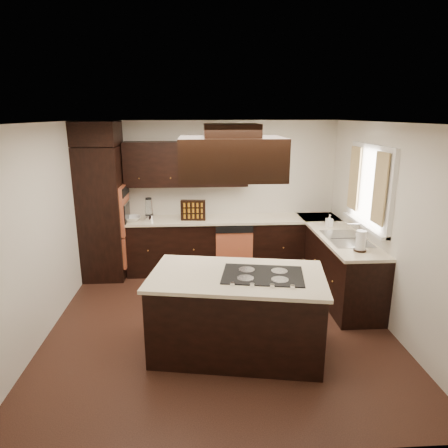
{
  "coord_description": "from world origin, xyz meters",
  "views": [
    {
      "loc": [
        -0.24,
        -4.62,
        2.59
      ],
      "look_at": [
        0.1,
        0.6,
        1.15
      ],
      "focal_mm": 32.0,
      "sensor_mm": 36.0,
      "label": 1
    }
  ],
  "objects": [
    {
      "name": "base_cabinets_back",
      "position": [
        0.03,
        1.8,
        0.44
      ],
      "size": [
        2.93,
        0.6,
        0.88
      ],
      "primitive_type": "cube",
      "color": "black",
      "rests_on": "floor"
    },
    {
      "name": "wall_back",
      "position": [
        0.0,
        2.11,
        1.25
      ],
      "size": [
        4.2,
        0.02,
        2.5
      ],
      "primitive_type": "cube",
      "color": "beige",
      "rests_on": "ground"
    },
    {
      "name": "floor",
      "position": [
        0.0,
        0.0,
        -0.01
      ],
      "size": [
        4.2,
        4.2,
        0.02
      ],
      "primitive_type": "cube",
      "color": "#4F2C1E",
      "rests_on": "ground"
    },
    {
      "name": "blender_pitcher",
      "position": [
        -1.04,
        1.7,
        1.15
      ],
      "size": [
        0.13,
        0.13,
        0.26
      ],
      "primitive_type": "cone",
      "color": "silver",
      "rests_on": "blender_base"
    },
    {
      "name": "paper_towel",
      "position": [
        1.78,
        0.03,
        1.05
      ],
      "size": [
        0.14,
        0.14,
        0.27
      ],
      "primitive_type": "cylinder",
      "rotation": [
        0.0,
        0.0,
        0.18
      ],
      "color": "white",
      "rests_on": "countertop_right"
    },
    {
      "name": "countertop_back",
      "position": [
        0.03,
        1.79,
        0.9
      ],
      "size": [
        2.93,
        0.63,
        0.04
      ],
      "primitive_type": "cube",
      "color": "#F2E5C1",
      "rests_on": "base_cabinets_back"
    },
    {
      "name": "upper_cabinets",
      "position": [
        -0.43,
        1.93,
        1.81
      ],
      "size": [
        2.0,
        0.34,
        0.72
      ],
      "primitive_type": "cube",
      "color": "black",
      "rests_on": "wall_back"
    },
    {
      "name": "wall_right",
      "position": [
        2.11,
        0.0,
        1.25
      ],
      "size": [
        0.02,
        4.2,
        2.5
      ],
      "primitive_type": "cube",
      "color": "beige",
      "rests_on": "ground"
    },
    {
      "name": "wall_front",
      "position": [
        0.0,
        -2.11,
        1.25
      ],
      "size": [
        4.2,
        0.02,
        2.5
      ],
      "primitive_type": "cube",
      "color": "beige",
      "rests_on": "ground"
    },
    {
      "name": "spice_rack",
      "position": [
        -0.33,
        1.71,
        1.09
      ],
      "size": [
        0.41,
        0.14,
        0.33
      ],
      "primitive_type": "cube",
      "rotation": [
        0.0,
        0.0,
        -0.1
      ],
      "color": "black",
      "rests_on": "countertop_back"
    },
    {
      "name": "sink_rim",
      "position": [
        1.8,
        0.55,
        0.92
      ],
      "size": [
        0.52,
        0.84,
        0.01
      ],
      "primitive_type": "cube",
      "color": "silver",
      "rests_on": "countertop_right"
    },
    {
      "name": "countertop_right",
      "position": [
        1.79,
        0.9,
        0.9
      ],
      "size": [
        0.63,
        2.4,
        0.04
      ],
      "primitive_type": "cube",
      "color": "#F2E5C1",
      "rests_on": "base_cabinets_right"
    },
    {
      "name": "curtain_right",
      "position": [
        2.01,
        0.97,
        1.7
      ],
      "size": [
        0.02,
        0.34,
        0.9
      ],
      "primitive_type": "cube",
      "color": "beige",
      "rests_on": "wall_right"
    },
    {
      "name": "window_frame",
      "position": [
        2.07,
        0.55,
        1.65
      ],
      "size": [
        0.06,
        1.32,
        1.12
      ],
      "primitive_type": "cube",
      "color": "white",
      "rests_on": "wall_right"
    },
    {
      "name": "dishwasher_front",
      "position": [
        0.33,
        1.5,
        0.4
      ],
      "size": [
        0.6,
        0.05,
        0.72
      ],
      "primitive_type": "cube",
      "color": "#D86740",
      "rests_on": "floor"
    },
    {
      "name": "base_cabinets_right",
      "position": [
        1.8,
        0.9,
        0.44
      ],
      "size": [
        0.6,
        2.4,
        0.88
      ],
      "primitive_type": "cube",
      "color": "black",
      "rests_on": "floor"
    },
    {
      "name": "range_hood",
      "position": [
        0.1,
        -0.55,
        2.16
      ],
      "size": [
        1.05,
        0.72,
        0.42
      ],
      "primitive_type": "cube",
      "color": "black",
      "rests_on": "ceiling"
    },
    {
      "name": "ceiling",
      "position": [
        0.0,
        0.0,
        2.51
      ],
      "size": [
        4.2,
        4.2,
        0.02
      ],
      "primitive_type": "cube",
      "color": "silver",
      "rests_on": "ground"
    },
    {
      "name": "wall_left",
      "position": [
        -2.11,
        0.0,
        1.25
      ],
      "size": [
        0.02,
        4.2,
        2.5
      ],
      "primitive_type": "cube",
      "color": "beige",
      "rests_on": "ground"
    },
    {
      "name": "curtain_left",
      "position": [
        2.01,
        0.13,
        1.7
      ],
      "size": [
        0.02,
        0.34,
        0.9
      ],
      "primitive_type": "cube",
      "color": "beige",
      "rests_on": "wall_right"
    },
    {
      "name": "hood_duct",
      "position": [
        0.1,
        -0.55,
        2.44
      ],
      "size": [
        0.55,
        0.5,
        0.13
      ],
      "primitive_type": "cube",
      "color": "black",
      "rests_on": "ceiling"
    },
    {
      "name": "soap_bottle",
      "position": [
        1.76,
        1.18,
        1.02
      ],
      "size": [
        0.1,
        0.1,
        0.19
      ],
      "primitive_type": "imported",
      "rotation": [
        0.0,
        0.0,
        0.22
      ],
      "color": "white",
      "rests_on": "countertop_right"
    },
    {
      "name": "wall_oven_face",
      "position": [
        -1.43,
        1.71,
        1.12
      ],
      "size": [
        0.05,
        0.62,
        0.78
      ],
      "primitive_type": "cube",
      "color": "#D86740",
      "rests_on": "oven_column"
    },
    {
      "name": "island",
      "position": [
        0.16,
        -0.62,
        0.44
      ],
      "size": [
        1.96,
        1.29,
        0.88
      ],
      "primitive_type": "cube",
      "rotation": [
        0.0,
        0.0,
        -0.18
      ],
      "color": "black",
      "rests_on": "floor"
    },
    {
      "name": "mixing_bowl",
      "position": [
        -1.33,
        1.72,
        0.96
      ],
      "size": [
        0.34,
        0.34,
        0.07
      ],
      "primitive_type": "imported",
      "rotation": [
        0.0,
        0.0,
        0.17
      ],
      "color": "white",
      "rests_on": "countertop_back"
    },
    {
      "name": "island_top",
      "position": [
        0.16,
        -0.62,
        0.9
      ],
      "size": [
        2.04,
        1.37,
        0.04
      ],
      "primitive_type": "cube",
      "rotation": [
        0.0,
        0.0,
        -0.18
      ],
      "color": "#F2E5C1",
      "rests_on": "island"
    },
    {
      "name": "cooktop",
      "position": [
        0.43,
        -0.67,
        0.93
      ],
      "size": [
        0.95,
        0.71,
        0.01
      ],
      "primitive_type": "cube",
      "rotation": [
        0.0,
        0.0,
        -0.18
      ],
      "color": "black",
      "rests_on": "island_top"
    },
    {
      "name": "blender_base",
      "position": [
        -1.04,
        1.7,
        0.97
      ],
      "size": [
        0.15,
        0.15,
        0.1
      ],
      "primitive_type": "cylinder",
      "color": "silver",
      "rests_on": "countertop_back"
    },
    {
      "name": "window_pane",
      "position": [
        2.1,
        0.55,
        1.65
      ],
      "size": [
        0.0,
        1.2,
        1.0
      ],
      "primitive_type": "cube",
      "color": "white",
      "rests_on": "wall_right"
    },
    {
      "name": "oven_column",
      "position": [
        -1.78,
        1.71,
        1.06
      ],
      "size": [
        0.65,
        0.75,
        2.12
      ],
      "primitive_type": "cube",
      "color": "black",
      "rests_on": "floor"
    }
  ]
}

